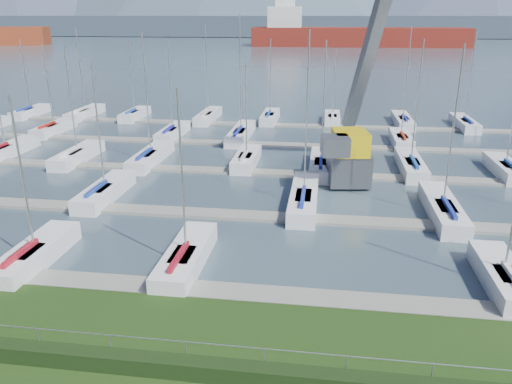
# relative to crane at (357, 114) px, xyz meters

# --- Properties ---
(water) EXTENTS (800.00, 540.00, 0.20)m
(water) POSITION_rel_crane_xyz_m (-6.31, 234.96, -5.73)
(water) COLOR #3E505B
(hedge) EXTENTS (80.00, 0.70, 0.70)m
(hedge) POSITION_rel_crane_xyz_m (-6.31, -25.44, -4.98)
(hedge) COLOR black
(hedge) RESTS_ON grass
(fence) EXTENTS (80.00, 0.04, 0.04)m
(fence) POSITION_rel_crane_xyz_m (-6.31, -25.04, -4.13)
(fence) COLOR #999CA1
(fence) RESTS_ON grass
(foothill) EXTENTS (900.00, 80.00, 12.00)m
(foothill) POSITION_rel_crane_xyz_m (-6.31, 304.96, 0.67)
(foothill) COLOR #3C4958
(foothill) RESTS_ON water
(docks) EXTENTS (90.00, 41.60, 0.25)m
(docks) POSITION_rel_crane_xyz_m (-6.31, 0.96, -5.55)
(docks) COLOR slate
(docks) RESTS_ON water
(crane) EXTENTS (6.38, 13.21, 22.35)m
(crane) POSITION_rel_crane_xyz_m (0.00, 0.00, 0.00)
(crane) COLOR #595B60
(crane) RESTS_ON water
(cargo_ship_mid) EXTENTS (91.55, 19.33, 21.50)m
(cargo_ship_mid) POSITION_rel_crane_xyz_m (5.76, 188.61, -1.71)
(cargo_ship_mid) COLOR maroon
(cargo_ship_mid) RESTS_ON water
(sailboat_fleet) EXTENTS (75.70, 49.93, 13.44)m
(sailboat_fleet) POSITION_rel_crane_xyz_m (-9.23, 4.14, 0.00)
(sailboat_fleet) COLOR silver
(sailboat_fleet) RESTS_ON water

